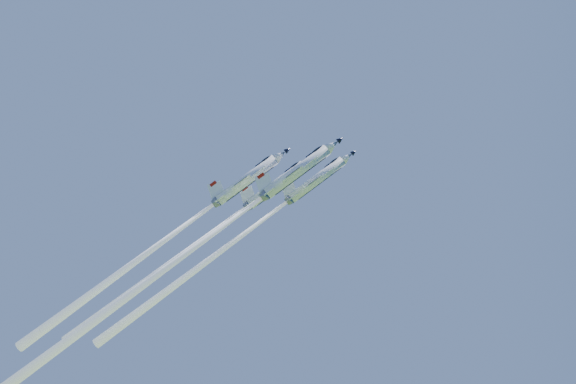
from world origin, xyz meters
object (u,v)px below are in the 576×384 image
(jet_lead, at_px, (235,240))
(jet_right, at_px, (178,260))
(jet_slot, at_px, (165,240))
(jet_left, at_px, (201,241))

(jet_lead, height_order, jet_right, jet_right)
(jet_right, distance_m, jet_slot, 7.34)
(jet_lead, distance_m, jet_left, 9.06)
(jet_right, relative_size, jet_slot, 1.24)
(jet_lead, distance_m, jet_right, 12.34)
(jet_right, bearing_deg, jet_lead, 129.42)
(jet_lead, xyz_separation_m, jet_slot, (-10.98, -5.62, -0.28))
(jet_left, relative_size, jet_slot, 1.01)
(jet_lead, height_order, jet_slot, jet_lead)
(jet_lead, bearing_deg, jet_right, -50.58)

